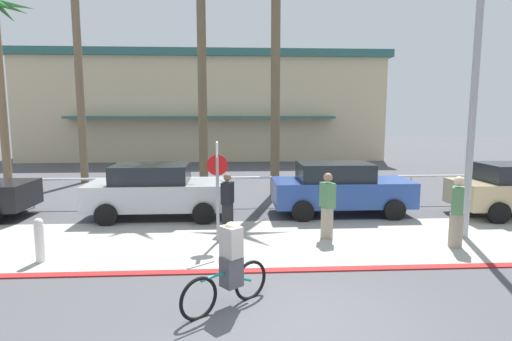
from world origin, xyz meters
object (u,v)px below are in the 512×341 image
stop_sign_bike_lane (217,177)px  car_silver_1 (158,190)px  bollard_0 (39,240)px  streetlight_curb (481,71)px  cyclist_teal_0 (229,267)px  palm_tree_1 (77,33)px  palm_tree_2 (201,23)px  pedestrian_2 (327,208)px  car_blue_2 (340,188)px  pedestrian_0 (228,205)px  palm_tree_3 (276,22)px  pedestrian_1 (457,215)px

stop_sign_bike_lane → car_silver_1: 3.40m
stop_sign_bike_lane → bollard_0: stop_sign_bike_lane is taller
stop_sign_bike_lane → streetlight_curb: streetlight_curb is taller
cyclist_teal_0 → palm_tree_1: bearing=117.5°
palm_tree_2 → pedestrian_2: palm_tree_2 is taller
car_silver_1 → cyclist_teal_0: bearing=-70.1°
car_blue_2 → pedestrian_0: car_blue_2 is taller
stop_sign_bike_lane → palm_tree_1: size_ratio=0.26×
car_silver_1 → car_blue_2: (5.79, 0.12, 0.00)m
stop_sign_bike_lane → palm_tree_3: 8.25m
palm_tree_1 → palm_tree_3: (8.70, -3.54, -0.15)m
palm_tree_2 → palm_tree_3: size_ratio=1.03×
palm_tree_1 → stop_sign_bike_lane: bearing=-55.8°
palm_tree_1 → palm_tree_3: 9.39m
palm_tree_2 → car_blue_2: (4.65, -4.22, -5.97)m
palm_tree_1 → car_silver_1: palm_tree_1 is taller
palm_tree_3 → pedestrian_0: bearing=-109.9°
palm_tree_1 → palm_tree_3: palm_tree_1 is taller
stop_sign_bike_lane → car_silver_1: (-1.95, 2.66, -0.81)m
bollard_0 → pedestrian_2: bearing=11.5°
bollard_0 → pedestrian_1: size_ratio=0.57×
pedestrian_2 → pedestrian_0: bearing=160.2°
streetlight_curb → palm_tree_3: bearing=124.6°
streetlight_curb → car_blue_2: (-2.64, 2.98, -3.41)m
car_blue_2 → cyclist_teal_0: 7.28m
car_silver_1 → pedestrian_0: car_silver_1 is taller
palm_tree_1 → pedestrian_2: 14.75m
bollard_0 → palm_tree_3: bearing=51.3°
pedestrian_0 → pedestrian_1: 5.86m
palm_tree_2 → pedestrian_1: bearing=-49.6°
car_silver_1 → pedestrian_1: size_ratio=2.49×
palm_tree_1 → cyclist_teal_0: palm_tree_1 is taller
bollard_0 → cyclist_teal_0: bearing=-29.5°
stop_sign_bike_lane → palm_tree_1: palm_tree_1 is taller
stop_sign_bike_lane → car_silver_1: stop_sign_bike_lane is taller
cyclist_teal_0 → pedestrian_0: pedestrian_0 is taller
pedestrian_1 → bollard_0: bearing=-177.2°
palm_tree_1 → palm_tree_2: bearing=-25.1°
stop_sign_bike_lane → pedestrian_2: 2.96m
palm_tree_2 → pedestrian_0: palm_tree_2 is taller
bollard_0 → pedestrian_1: (9.65, 0.46, 0.31)m
stop_sign_bike_lane → pedestrian_1: bearing=-7.3°
pedestrian_0 → cyclist_teal_0: bearing=-89.1°
car_blue_2 → car_silver_1: bearing=-178.8°
car_blue_2 → palm_tree_2: bearing=137.7°
pedestrian_0 → streetlight_curb: bearing=-11.5°
car_blue_2 → pedestrian_1: 4.04m
bollard_0 → car_blue_2: bearing=27.4°
palm_tree_3 → pedestrian_2: size_ratio=5.46×
palm_tree_1 → pedestrian_2: size_ratio=5.56×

